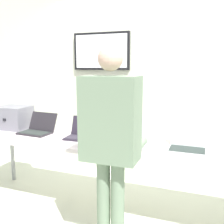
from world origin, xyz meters
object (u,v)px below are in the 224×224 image
(laptop_station_0, at_px, (38,128))
(laptop_station_1, at_px, (82,133))
(laptop_station_3, at_px, (188,143))
(workbench, at_px, (109,147))
(equipment_box, at_px, (14,117))
(person, at_px, (111,134))
(laptop_station_2, at_px, (131,137))

(laptop_station_0, height_order, laptop_station_1, laptop_station_0)
(laptop_station_0, distance_m, laptop_station_3, 1.74)
(laptop_station_0, bearing_deg, laptop_station_1, -1.57)
(workbench, distance_m, equipment_box, 1.39)
(laptop_station_1, bearing_deg, person, -48.04)
(laptop_station_0, xyz_separation_m, laptop_station_1, (0.60, -0.02, -0.00))
(laptop_station_0, xyz_separation_m, laptop_station_3, (1.74, -0.02, 0.00))
(laptop_station_2, xyz_separation_m, laptop_station_3, (0.57, -0.00, -0.00))
(equipment_box, height_order, laptop_station_0, equipment_box)
(laptop_station_2, bearing_deg, workbench, -166.55)
(equipment_box, relative_size, laptop_station_3, 1.13)
(laptop_station_0, relative_size, person, 0.23)
(laptop_station_0, relative_size, laptop_station_2, 1.06)
(laptop_station_0, distance_m, laptop_station_2, 1.17)
(workbench, distance_m, laptop_station_3, 0.81)
(laptop_station_3, height_order, person, person)
(equipment_box, xyz_separation_m, laptop_station_0, (0.43, -0.09, -0.09))
(equipment_box, distance_m, laptop_station_0, 0.45)
(equipment_box, relative_size, laptop_station_1, 1.21)
(workbench, height_order, laptop_station_2, laptop_station_2)
(equipment_box, relative_size, laptop_station_2, 1.06)
(person, bearing_deg, laptop_station_0, 150.14)
(equipment_box, distance_m, laptop_station_3, 2.17)
(workbench, relative_size, laptop_station_3, 9.24)
(workbench, bearing_deg, laptop_station_3, 3.79)
(workbench, xyz_separation_m, laptop_station_1, (-0.35, 0.05, 0.10))
(workbench, relative_size, laptop_station_0, 8.21)
(laptop_station_1, distance_m, laptop_station_2, 0.57)
(laptop_station_1, bearing_deg, laptop_station_0, 178.43)
(laptop_station_3, relative_size, person, 0.21)
(laptop_station_0, bearing_deg, laptop_station_2, -0.70)
(equipment_box, height_order, laptop_station_3, equipment_box)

